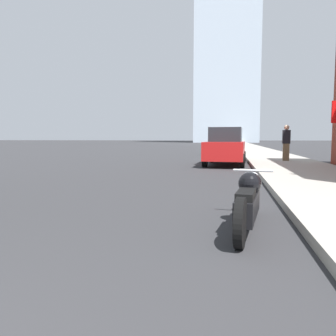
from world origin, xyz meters
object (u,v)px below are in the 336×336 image
parked_car_black (226,143)px  parked_car_green (226,142)px  pedestrian (286,142)px  parked_car_red (226,147)px  parked_car_white (228,141)px  motorcycle (248,201)px

parked_car_black → parked_car_green: (-0.12, 10.74, 0.00)m
pedestrian → parked_car_red: bearing=-155.3°
pedestrian → parked_car_white: bearing=95.3°
motorcycle → parked_car_green: bearing=99.5°
parked_car_red → motorcycle: bearing=-84.3°
motorcycle → pedestrian: bearing=87.0°
motorcycle → parked_car_black: size_ratio=0.51×
motorcycle → parked_car_green: parked_car_green is taller
parked_car_red → parked_car_green: bearing=93.9°
motorcycle → parked_car_black: 21.90m
parked_car_red → parked_car_black: parked_car_red is taller
motorcycle → pedestrian: 12.62m
motorcycle → parked_car_red: (-0.45, 11.01, 0.48)m
parked_car_black → parked_car_green: bearing=86.4°
parked_car_green → pedestrian: 20.52m
parked_car_black → parked_car_green: parked_car_green is taller
parked_car_green → parked_car_white: (0.16, 11.46, 0.00)m
parked_car_red → parked_car_black: (-0.08, 10.88, -0.02)m
pedestrian → parked_car_black: bearing=107.5°
parked_car_black → parked_car_white: 22.20m
motorcycle → parked_car_red: size_ratio=0.50×
parked_car_black → parked_car_green: 10.74m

